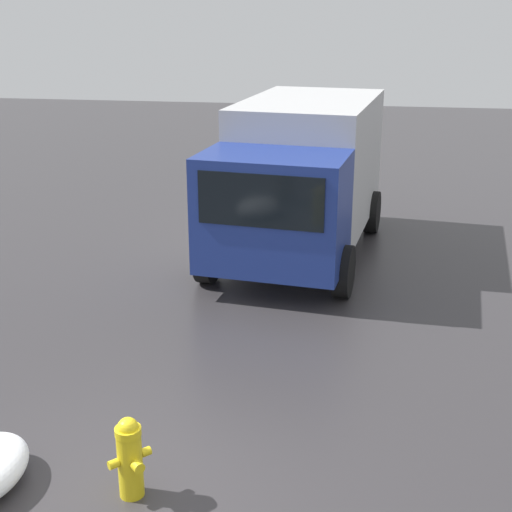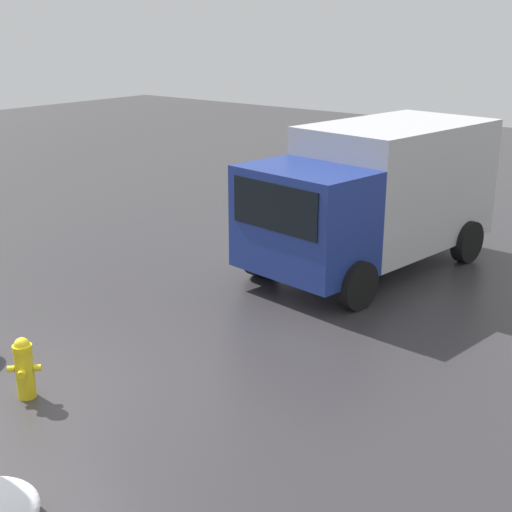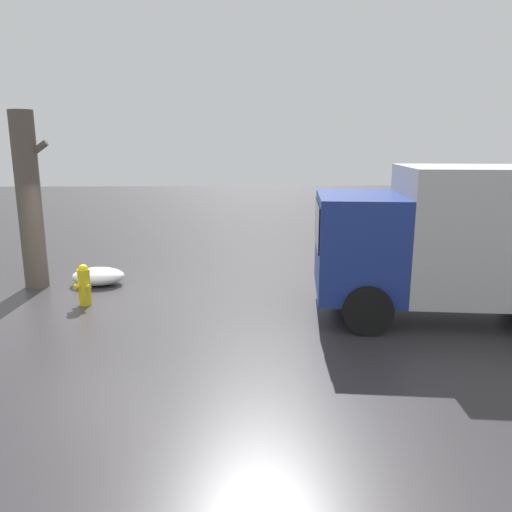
{
  "view_description": "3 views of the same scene",
  "coord_description": "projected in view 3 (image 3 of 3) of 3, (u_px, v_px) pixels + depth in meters",
  "views": [
    {
      "loc": [
        -5.73,
        -2.19,
        4.7
      ],
      "look_at": [
        4.0,
        -0.64,
        1.2
      ],
      "focal_mm": 50.0,
      "sensor_mm": 36.0,
      "label": 1
    },
    {
      "loc": [
        -4.82,
        -7.92,
        4.93
      ],
      "look_at": [
        3.98,
        -0.85,
        1.19
      ],
      "focal_mm": 50.0,
      "sensor_mm": 36.0,
      "label": 2
    },
    {
      "loc": [
        3.25,
        -10.29,
        3.38
      ],
      "look_at": [
        3.65,
        0.09,
        1.02
      ],
      "focal_mm": 35.0,
      "sensor_mm": 36.0,
      "label": 3
    }
  ],
  "objects": [
    {
      "name": "snow_pile_by_hydrant",
      "position": [
        98.0,
        276.0,
        12.12
      ],
      "size": [
        1.25,
        0.89,
        0.42
      ],
      "color": "white",
      "rests_on": "ground_plane"
    },
    {
      "name": "pedestrian",
      "position": [
        373.0,
        255.0,
        11.38
      ],
      "size": [
        0.35,
        0.35,
        1.62
      ],
      "rotation": [
        0.0,
        0.0,
        5.15
      ],
      "color": "#23232D",
      "rests_on": "ground_plane"
    },
    {
      "name": "delivery_truck",
      "position": [
        471.0,
        236.0,
        9.68
      ],
      "size": [
        5.94,
        3.25,
        2.94
      ],
      "rotation": [
        0.0,
        0.0,
        1.45
      ],
      "color": "navy",
      "rests_on": "ground_plane"
    },
    {
      "name": "tree_trunk",
      "position": [
        29.0,
        201.0,
        11.54
      ],
      "size": [
        0.82,
        0.54,
        4.1
      ],
      "color": "brown",
      "rests_on": "ground_plane"
    },
    {
      "name": "fire_hydrant",
      "position": [
        84.0,
        284.0,
        10.55
      ],
      "size": [
        0.39,
        0.39,
        0.89
      ],
      "rotation": [
        0.0,
        0.0,
        3.92
      ],
      "color": "yellow",
      "rests_on": "ground_plane"
    },
    {
      "name": "ground_plane",
      "position": [
        86.0,
        305.0,
        10.65
      ],
      "size": [
        60.0,
        60.0,
        0.0
      ],
      "primitive_type": "plane",
      "color": "#333033"
    }
  ]
}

